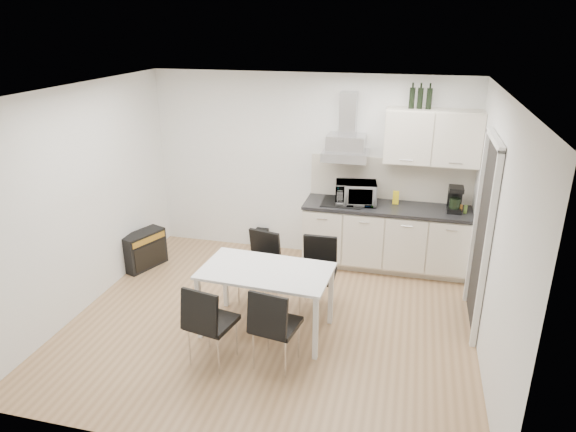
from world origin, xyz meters
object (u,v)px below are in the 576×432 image
kitchenette (390,211)px  dining_table (266,277)px  chair_far_left (258,270)px  floor_speaker (261,239)px  chair_far_right (317,276)px  chair_near_right (276,326)px  guitar_amp (144,250)px  chair_near_left (212,323)px

kitchenette → dining_table: bearing=-121.9°
kitchenette → chair_far_left: kitchenette is taller
dining_table → floor_speaker: (-0.69, 2.08, -0.51)m
chair_far_right → chair_near_right: same height
dining_table → guitar_amp: dining_table is taller
chair_near_left → guitar_amp: size_ratio=1.31×
chair_near_right → floor_speaker: size_ratio=2.83×
chair_far_left → chair_far_right: size_ratio=1.00×
chair_near_right → chair_near_left: bearing=-161.9°
chair_far_right → chair_near_right: (-0.19, -1.13, 0.00)m
dining_table → guitar_amp: size_ratio=2.14×
chair_far_left → dining_table: bearing=128.7°
chair_near_right → floor_speaker: bearing=118.8°
guitar_amp → chair_far_right: bearing=9.2°
chair_far_left → guitar_amp: size_ratio=1.31×
guitar_amp → floor_speaker: size_ratio=2.16×
chair_far_left → chair_near_left: bearing=98.0°
chair_near_right → chair_far_right: bearing=89.4°
floor_speaker → chair_near_left: bearing=-81.7°
guitar_amp → floor_speaker: bearing=55.5°
kitchenette → chair_near_right: bearing=-110.7°
dining_table → kitchenette: bearing=61.4°
chair_near_right → dining_table: bearing=124.2°
kitchenette → guitar_amp: size_ratio=3.76×
chair_far_left → floor_speaker: 1.60m
kitchenette → chair_far_right: 1.58m
dining_table → chair_near_left: 0.79m
dining_table → chair_far_left: (-0.27, 0.56, -0.23)m
chair_near_left → guitar_amp: bearing=145.8°
chair_near_right → chair_far_left: bearing=124.7°
chair_far_left → chair_far_right: same height
chair_far_right → chair_near_right: bearing=79.2°
dining_table → chair_far_left: 0.66m
kitchenette → chair_far_left: size_ratio=2.86×
kitchenette → chair_far_right: (-0.74, -1.34, -0.39)m
guitar_amp → chair_near_left: bearing=-24.6°
guitar_amp → floor_speaker: (1.41, 0.97, -0.10)m
kitchenette → guitar_amp: bearing=-166.2°
chair_near_left → kitchenette: bearing=70.1°
dining_table → chair_far_right: chair_far_right is taller
chair_far_right → guitar_amp: size_ratio=1.31×
dining_table → chair_far_right: 0.77m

